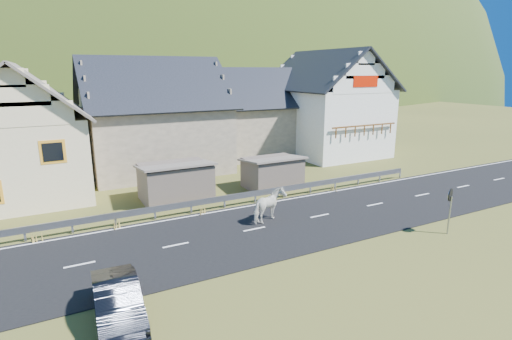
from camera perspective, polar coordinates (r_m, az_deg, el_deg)
ground at (r=20.01m, az=-0.24°, el=-8.54°), size 160.00×160.00×0.00m
road at (r=20.00m, az=-0.25°, el=-8.49°), size 60.00×7.00×0.04m
lane_markings at (r=19.99m, az=-0.25°, el=-8.43°), size 60.00×6.60×0.01m
guardrail at (r=22.94m, az=-4.52°, el=-4.09°), size 28.10×0.09×0.75m
shed_left at (r=24.69m, az=-11.43°, el=-1.71°), size 4.30×3.30×2.40m
shed_right at (r=26.75m, az=2.34°, el=-0.43°), size 3.80×2.90×2.20m
house_cream at (r=28.60m, az=-30.70°, el=5.41°), size 7.80×9.80×8.30m
house_stone_a at (r=32.41m, az=-14.40°, el=8.22°), size 10.80×9.80×8.90m
house_stone_b at (r=37.87m, az=-0.11°, el=8.83°), size 9.80×8.80×8.10m
house_white at (r=38.52m, az=10.07°, el=9.94°), size 8.80×10.80×9.70m
mountain at (r=198.78m, az=-23.75°, el=4.88°), size 440.00×280.00×260.00m
horse at (r=20.73m, az=1.90°, el=-5.12°), size 1.66×2.20×1.69m
car at (r=13.85m, az=-19.14°, el=-17.37°), size 1.57×4.00×1.30m
traffic_mirror at (r=21.16m, az=25.97°, el=-3.98°), size 0.60×0.29×2.26m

